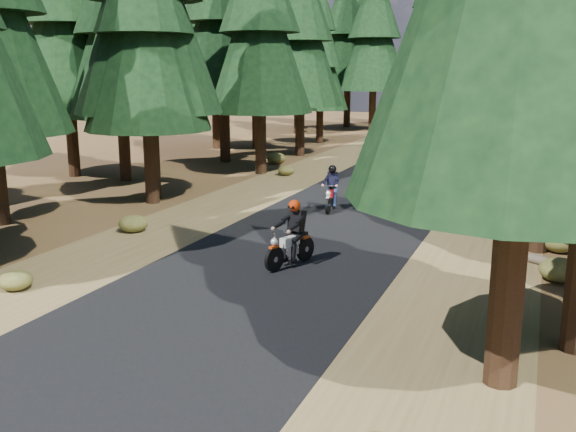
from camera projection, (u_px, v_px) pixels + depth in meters
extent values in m
plane|color=#4B301A|center=(265.00, 273.00, 15.43)|extent=(120.00, 120.00, 0.00)
cube|color=black|center=(330.00, 227.00, 19.95)|extent=(6.00, 100.00, 0.01)
cube|color=brown|center=(200.00, 215.00, 21.62)|extent=(3.20, 100.00, 0.01)
cube|color=brown|center=(483.00, 241.00, 18.28)|extent=(3.20, 100.00, 0.01)
cylinder|color=black|center=(514.00, 200.00, 9.37)|extent=(0.53, 0.53, 5.85)
cylinder|color=black|center=(149.00, 130.00, 23.06)|extent=(0.51, 0.51, 5.34)
cone|color=black|center=(145.00, 34.00, 22.31)|extent=(4.54, 4.54, 6.68)
cylinder|color=black|center=(545.00, 169.00, 16.78)|extent=(0.48, 0.48, 4.52)
cone|color=black|center=(555.00, 58.00, 16.15)|extent=(3.84, 3.84, 5.65)
cylinder|color=black|center=(151.00, 113.00, 23.81)|extent=(0.56, 0.56, 6.43)
cone|color=black|center=(145.00, 0.00, 22.92)|extent=(5.46, 5.46, 8.03)
cylinder|color=black|center=(123.00, 117.00, 27.84)|extent=(0.52, 0.52, 5.56)
cone|color=black|center=(118.00, 34.00, 27.07)|extent=(4.73, 4.73, 6.95)
cylinder|color=black|center=(260.00, 113.00, 29.67)|extent=(0.53, 0.53, 5.72)
cone|color=black|center=(260.00, 32.00, 28.88)|extent=(4.86, 4.86, 7.15)
cylinder|color=black|center=(572.00, 136.00, 25.12)|extent=(0.48, 0.48, 4.51)
cylinder|color=black|center=(224.00, 101.00, 33.51)|extent=(0.55, 0.55, 6.37)
cone|color=black|center=(222.00, 22.00, 32.63)|extent=(5.41, 5.41, 7.96)
cylinder|color=black|center=(300.00, 106.00, 36.12)|extent=(0.53, 0.53, 5.64)
cone|color=black|center=(300.00, 41.00, 35.34)|extent=(4.79, 4.79, 7.05)
cylinder|color=black|center=(569.00, 111.00, 30.12)|extent=(0.53, 0.53, 5.83)
cylinder|color=black|center=(256.00, 104.00, 39.78)|extent=(0.52, 0.52, 5.45)
cone|color=black|center=(255.00, 47.00, 39.02)|extent=(4.63, 4.63, 6.81)
cone|color=black|center=(255.00, 5.00, 38.48)|extent=(3.54, 3.54, 4.90)
cylinder|color=black|center=(320.00, 110.00, 42.73)|extent=(0.48, 0.48, 4.42)
cone|color=black|center=(320.00, 67.00, 42.12)|extent=(3.76, 3.76, 5.52)
cone|color=black|center=(321.00, 36.00, 41.67)|extent=(2.87, 2.87, 3.98)
cone|color=black|center=(321.00, 4.00, 41.23)|extent=(1.99, 1.99, 3.31)
cylinder|color=black|center=(297.00, 102.00, 48.83)|extent=(0.49, 0.49, 4.75)
cone|color=black|center=(297.00, 62.00, 48.17)|extent=(4.04, 4.04, 5.93)
cone|color=black|center=(297.00, 33.00, 47.70)|extent=(3.09, 3.09, 4.27)
cone|color=black|center=(298.00, 3.00, 47.22)|extent=(2.14, 2.14, 3.56)
cylinder|color=black|center=(70.00, 110.00, 28.89)|extent=(0.54, 0.54, 6.00)
cone|color=black|center=(64.00, 24.00, 28.06)|extent=(5.10, 5.10, 7.50)
cylinder|color=black|center=(216.00, 96.00, 39.34)|extent=(0.56, 0.56, 6.40)
cone|color=black|center=(214.00, 29.00, 38.45)|extent=(5.44, 5.44, 8.00)
cylinder|color=black|center=(373.00, 90.00, 50.74)|extent=(0.56, 0.56, 6.40)
cone|color=black|center=(374.00, 38.00, 49.85)|extent=(5.44, 5.44, 8.00)
cylinder|color=black|center=(564.00, 96.00, 45.70)|extent=(0.54, 0.54, 6.00)
cone|color=black|center=(569.00, 41.00, 44.87)|extent=(5.10, 5.10, 7.50)
cone|color=black|center=(573.00, 1.00, 44.27)|extent=(3.90, 3.90, 5.40)
cylinder|color=black|center=(347.00, 87.00, 54.50)|extent=(0.57, 0.57, 6.80)
cone|color=black|center=(348.00, 35.00, 53.55)|extent=(5.78, 5.78, 8.50)
cylinder|color=black|center=(424.00, 91.00, 55.12)|extent=(0.54, 0.54, 6.00)
cone|color=black|center=(426.00, 46.00, 54.29)|extent=(5.10, 5.10, 7.50)
cone|color=black|center=(428.00, 13.00, 53.69)|extent=(3.90, 3.90, 5.40)
cylinder|color=black|center=(523.00, 90.00, 52.17)|extent=(0.56, 0.56, 6.40)
cone|color=black|center=(527.00, 39.00, 51.28)|extent=(5.44, 5.44, 8.00)
cone|color=black|center=(530.00, 1.00, 50.64)|extent=(4.16, 4.16, 5.76)
cylinder|color=black|center=(476.00, 86.00, 56.30)|extent=(0.57, 0.57, 6.80)
cone|color=black|center=(480.00, 36.00, 55.35)|extent=(5.78, 5.78, 8.50)
cylinder|color=black|center=(298.00, 95.00, 52.10)|extent=(0.52, 0.52, 5.60)
cone|color=black|center=(298.00, 51.00, 51.32)|extent=(4.76, 4.76, 7.00)
cone|color=black|center=(298.00, 18.00, 50.76)|extent=(3.64, 3.64, 5.04)
cylinder|color=#4C4233|center=(561.00, 216.00, 20.70)|extent=(5.46, 2.88, 0.32)
ellipsoid|color=#474C1E|center=(133.00, 224.00, 19.32)|extent=(0.86, 0.86, 0.52)
ellipsoid|color=#474C1E|center=(286.00, 170.00, 29.73)|extent=(0.77, 0.77, 0.46)
ellipsoid|color=#474C1E|center=(537.00, 199.00, 23.11)|extent=(0.84, 0.84, 0.51)
ellipsoid|color=#474C1E|center=(559.00, 242.00, 17.19)|extent=(0.96, 0.96, 0.57)
ellipsoid|color=#474C1E|center=(541.00, 161.00, 32.90)|extent=(0.67, 0.67, 0.40)
ellipsoid|color=#474C1E|center=(276.00, 158.00, 33.36)|extent=(0.99, 0.99, 0.59)
ellipsoid|color=#474C1E|center=(16.00, 281.00, 14.22)|extent=(0.73, 0.73, 0.44)
ellipsoid|color=#474C1E|center=(559.00, 270.00, 14.80)|extent=(0.92, 0.92, 0.55)
cube|color=black|center=(290.00, 222.00, 15.74)|extent=(0.42, 0.33, 0.54)
sphere|color=red|center=(290.00, 207.00, 15.65)|extent=(0.38, 0.38, 0.30)
cube|color=black|center=(331.00, 180.00, 22.05)|extent=(0.38, 0.26, 0.51)
sphere|color=black|center=(332.00, 170.00, 21.97)|extent=(0.32, 0.32, 0.28)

